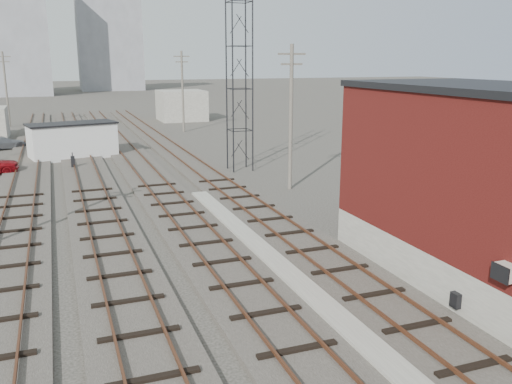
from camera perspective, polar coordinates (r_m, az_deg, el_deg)
ground at (r=63.86m, az=-13.73°, el=6.14°), size 320.00×320.00×0.00m
track_right at (r=43.79m, az=-7.11°, el=3.19°), size 3.20×90.00×0.39m
track_mid_right at (r=43.07m, az=-12.29°, el=2.80°), size 3.20×90.00×0.39m
track_mid_left at (r=42.72m, az=-17.60°, el=2.38°), size 3.20×90.00×0.39m
track_left at (r=42.74m, az=-22.95°, el=1.93°), size 3.20×90.00×0.39m
platform_curb at (r=20.27m, az=4.08°, el=-9.36°), size 0.90×28.00×0.26m
brick_building at (r=21.49m, az=23.83°, el=0.63°), size 6.54×12.20×7.22m
lattice_tower at (r=40.03m, az=-1.77°, el=12.95°), size 1.60×1.60×15.00m
utility_pole_left_c at (r=73.18m, az=-24.83°, el=9.98°), size 1.80×0.24×9.00m
utility_pole_right_a at (r=34.03m, az=3.70°, el=8.22°), size 1.80×0.24×9.00m
utility_pole_right_b at (r=62.56m, az=-7.74°, el=10.67°), size 1.80×0.24×9.00m
apartment_right at (r=153.77m, az=-15.20°, el=15.17°), size 16.00×12.00×26.00m
shed_right at (r=74.98m, az=-7.85°, el=9.02°), size 6.00×6.00×4.00m
switch_stand at (r=43.03m, az=-18.72°, el=3.01°), size 0.28×0.28×1.21m
site_trailer at (r=47.96m, az=-18.73°, el=5.17°), size 7.55×4.55×2.97m
car_grey at (r=55.20m, az=-25.17°, el=4.70°), size 4.48×3.07×1.21m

